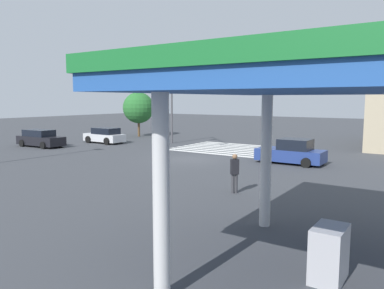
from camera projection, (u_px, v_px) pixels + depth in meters
name	position (u px, v px, depth m)	size (l,w,h in m)	color
ground_plane	(192.00, 159.00, 26.53)	(135.02, 135.02, 0.00)	#3D3F44
crosswalk_markings	(235.00, 149.00, 32.00)	(10.11, 7.25, 0.01)	silver
traffic_signal_mast	(175.00, 98.00, 33.92)	(4.62, 4.62, 5.98)	#47474C
car_0	(40.00, 139.00, 33.60)	(4.83, 2.11, 1.53)	black
car_1	(105.00, 136.00, 36.37)	(4.30, 2.06, 1.50)	silver
car_2	(292.00, 152.00, 24.77)	(4.38, 2.17, 1.66)	navy
gas_station_canopy	(337.00, 86.00, 8.28)	(8.10, 8.10, 5.10)	#23519E
pedestrian	(235.00, 171.00, 16.89)	(0.41, 0.41, 1.80)	#38383D
tree_corner_a	(138.00, 108.00, 42.53)	(3.53, 3.53, 5.06)	brown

